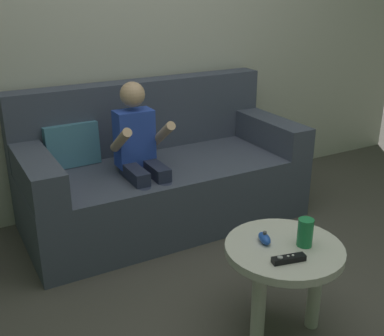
# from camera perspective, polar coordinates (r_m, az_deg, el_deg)

# --- Properties ---
(ground_plane) EXTENTS (10.10, 10.10, 0.00)m
(ground_plane) POSITION_cam_1_polar(r_m,az_deg,el_deg) (2.33, 11.15, -18.59)
(ground_plane) COLOR #4C4742
(wall_back) EXTENTS (5.05, 0.05, 2.50)m
(wall_back) POSITION_cam_1_polar(r_m,az_deg,el_deg) (3.26, -7.30, 17.09)
(wall_back) COLOR beige
(wall_back) RESTS_ON ground
(couch) EXTENTS (1.77, 0.80, 0.88)m
(couch) POSITION_cam_1_polar(r_m,az_deg,el_deg) (3.13, -3.87, -0.80)
(couch) COLOR #474C60
(couch) RESTS_ON ground
(person_seated_on_couch) EXTENTS (0.32, 0.39, 0.95)m
(person_seated_on_couch) POSITION_cam_1_polar(r_m,az_deg,el_deg) (2.81, -6.14, 1.72)
(person_seated_on_couch) COLOR #282D47
(person_seated_on_couch) RESTS_ON ground
(coffee_table) EXTENTS (0.51, 0.51, 0.44)m
(coffee_table) POSITION_cam_1_polar(r_m,az_deg,el_deg) (2.13, 10.67, -11.13)
(coffee_table) COLOR beige
(coffee_table) RESTS_ON ground
(game_remote_black_near_edge) EXTENTS (0.14, 0.06, 0.03)m
(game_remote_black_near_edge) POSITION_cam_1_polar(r_m,az_deg,el_deg) (1.97, 11.44, -10.58)
(game_remote_black_near_edge) COLOR black
(game_remote_black_near_edge) RESTS_ON coffee_table
(nunchuk_blue) EXTENTS (0.07, 0.10, 0.05)m
(nunchuk_blue) POSITION_cam_1_polar(r_m,az_deg,el_deg) (2.08, 8.64, -8.28)
(nunchuk_blue) COLOR blue
(nunchuk_blue) RESTS_ON coffee_table
(soda_can) EXTENTS (0.07, 0.07, 0.12)m
(soda_can) POSITION_cam_1_polar(r_m,az_deg,el_deg) (2.07, 13.35, -7.49)
(soda_can) COLOR #1E7F47
(soda_can) RESTS_ON coffee_table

